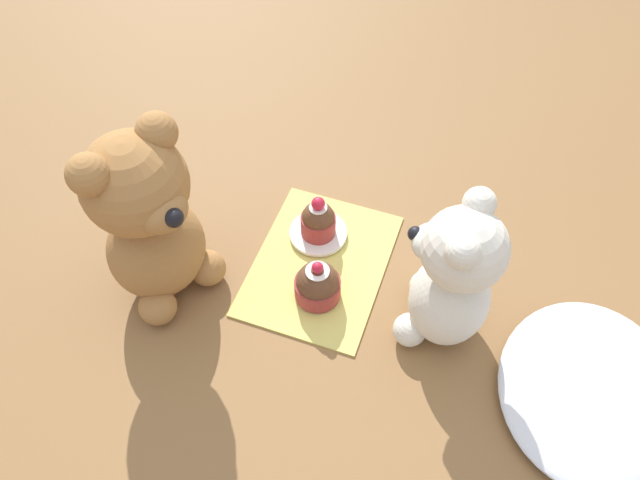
% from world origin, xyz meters
% --- Properties ---
extents(ground_plane, '(4.00, 4.00, 0.00)m').
position_xyz_m(ground_plane, '(0.00, 0.00, 0.00)').
color(ground_plane, olive).
extents(knitted_placemat, '(0.23, 0.17, 0.01)m').
position_xyz_m(knitted_placemat, '(0.00, 0.00, 0.00)').
color(knitted_placemat, '#E0D166').
rests_on(knitted_placemat, ground_plane).
extents(tulle_cloth, '(0.24, 0.21, 0.03)m').
position_xyz_m(tulle_cloth, '(0.07, 0.36, 0.01)').
color(tulle_cloth, silver).
rests_on(tulle_cloth, ground_plane).
extents(teddy_bear_cream, '(0.11, 0.11, 0.22)m').
position_xyz_m(teddy_bear_cream, '(0.03, 0.17, 0.10)').
color(teddy_bear_cream, silver).
rests_on(teddy_bear_cream, ground_plane).
extents(teddy_bear_tan, '(0.16, 0.15, 0.26)m').
position_xyz_m(teddy_bear_tan, '(0.09, -0.18, 0.13)').
color(teddy_bear_tan, '#A3703D').
rests_on(teddy_bear_tan, ground_plane).
extents(cupcake_near_cream_bear, '(0.06, 0.06, 0.07)m').
position_xyz_m(cupcake_near_cream_bear, '(0.05, 0.01, 0.03)').
color(cupcake_near_cream_bear, '#993333').
rests_on(cupcake_near_cream_bear, knitted_placemat).
extents(saucer_plate, '(0.08, 0.08, 0.01)m').
position_xyz_m(saucer_plate, '(-0.04, -0.02, 0.01)').
color(saucer_plate, white).
rests_on(saucer_plate, knitted_placemat).
extents(cupcake_near_tan_bear, '(0.05, 0.05, 0.07)m').
position_xyz_m(cupcake_near_tan_bear, '(-0.04, -0.02, 0.04)').
color(cupcake_near_tan_bear, '#993333').
rests_on(cupcake_near_tan_bear, saucer_plate).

